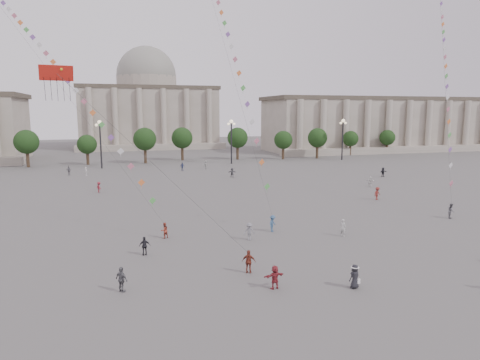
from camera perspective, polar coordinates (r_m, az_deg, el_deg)
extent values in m
plane|color=#53514E|center=(34.15, 5.48, -12.43)|extent=(360.00, 360.00, 0.00)
cube|color=gray|center=(151.87, 18.76, 6.92)|extent=(80.00, 22.00, 16.00)
cube|color=#4A4236|center=(151.86, 18.93, 10.16)|extent=(81.60, 22.44, 1.20)
cube|color=gray|center=(141.81, 21.62, 3.81)|extent=(84.00, 4.00, 2.00)
cube|color=gray|center=(159.91, -12.15, 8.00)|extent=(46.00, 30.00, 20.00)
cube|color=#4A4236|center=(160.10, -12.28, 11.79)|extent=(46.92, 30.60, 1.20)
cube|color=gray|center=(143.41, -11.52, 4.31)|extent=(48.30, 4.00, 2.00)
cylinder|color=gray|center=(160.21, -12.30, 12.47)|extent=(21.00, 21.00, 5.00)
sphere|color=gray|center=(160.38, -12.33, 13.36)|extent=(21.00, 21.00, 21.00)
cylinder|color=#37271B|center=(109.49, -25.75, 2.56)|extent=(0.70, 0.70, 3.52)
sphere|color=black|center=(109.19, -25.88, 4.48)|extent=(5.12, 5.12, 5.12)
cylinder|color=#37271B|center=(108.15, -19.47, 2.88)|extent=(0.70, 0.70, 3.52)
sphere|color=black|center=(107.85, -19.57, 4.82)|extent=(5.12, 5.12, 5.12)
cylinder|color=#37271B|center=(108.15, -13.10, 3.16)|extent=(0.70, 0.70, 3.52)
sphere|color=black|center=(107.84, -13.17, 5.10)|extent=(5.12, 5.12, 5.12)
cylinder|color=#37271B|center=(109.46, -6.81, 3.40)|extent=(0.70, 0.70, 3.52)
sphere|color=black|center=(109.16, -6.85, 5.32)|extent=(5.12, 5.12, 5.12)
cylinder|color=#37271B|center=(112.06, -0.74, 3.59)|extent=(0.70, 0.70, 3.52)
sphere|color=black|center=(111.76, -0.75, 5.47)|extent=(5.12, 5.12, 5.12)
cylinder|color=#37271B|center=(115.84, 5.00, 3.74)|extent=(0.70, 0.70, 3.52)
sphere|color=black|center=(115.56, 5.02, 5.56)|extent=(5.12, 5.12, 5.12)
cylinder|color=#37271B|center=(120.70, 10.33, 3.84)|extent=(0.70, 0.70, 3.52)
sphere|color=black|center=(120.43, 10.38, 5.59)|extent=(5.12, 5.12, 5.12)
cylinder|color=#37271B|center=(126.52, 15.20, 3.91)|extent=(0.70, 0.70, 3.52)
sphere|color=black|center=(126.26, 15.27, 5.57)|extent=(5.12, 5.12, 5.12)
cylinder|color=#37271B|center=(133.17, 19.63, 3.94)|extent=(0.70, 0.70, 3.52)
sphere|color=black|center=(132.92, 19.71, 5.52)|extent=(5.12, 5.12, 5.12)
cylinder|color=#262628|center=(99.78, -18.08, 4.34)|extent=(0.36, 0.36, 10.00)
sphere|color=#FFE5B2|center=(99.52, -18.23, 7.32)|extent=(0.90, 0.90, 0.90)
sphere|color=#FFE5B2|center=(99.56, -18.61, 6.95)|extent=(0.60, 0.60, 0.60)
sphere|color=#FFE5B2|center=(99.52, -17.80, 6.99)|extent=(0.60, 0.60, 0.60)
cylinder|color=#262628|center=(103.30, -1.16, 4.93)|extent=(0.36, 0.36, 10.00)
sphere|color=#FFE5B2|center=(103.06, -1.17, 7.81)|extent=(0.90, 0.90, 0.90)
sphere|color=#FFE5B2|center=(102.89, -1.55, 7.48)|extent=(0.60, 0.60, 0.60)
sphere|color=#FFE5B2|center=(103.26, -0.79, 7.48)|extent=(0.60, 0.60, 0.60)
cylinder|color=#262628|center=(114.84, 13.51, 5.10)|extent=(0.36, 0.36, 10.00)
sphere|color=#FFE5B2|center=(114.62, 13.60, 7.69)|extent=(0.90, 0.90, 0.90)
sphere|color=#FFE5B2|center=(114.28, 13.28, 7.40)|extent=(0.60, 0.60, 0.60)
sphere|color=#FFE5B2|center=(114.98, 13.90, 7.39)|extent=(0.60, 0.60, 0.60)
imported|color=navy|center=(92.29, -7.71, 1.79)|extent=(1.13, 0.74, 1.78)
imported|color=beige|center=(94.77, -4.62, 2.06)|extent=(1.33, 1.78, 1.87)
imported|color=slate|center=(42.27, 1.25, -6.88)|extent=(1.26, 0.92, 1.75)
imported|color=silver|center=(75.62, 16.97, -0.18)|extent=(1.53, 1.33, 1.67)
imported|color=maroon|center=(64.28, 17.84, -1.72)|extent=(1.36, 1.03, 1.86)
imported|color=black|center=(87.47, 18.54, 1.01)|extent=(1.78, 0.93, 1.84)
imported|color=silver|center=(89.73, -19.84, 1.11)|extent=(0.58, 0.73, 1.76)
imported|color=#5B5B5F|center=(82.29, -1.06, 1.00)|extent=(1.78, 1.08, 1.83)
imported|color=#B2B3AF|center=(44.83, 13.55, -6.18)|extent=(0.72, 0.78, 1.79)
imported|color=slate|center=(91.70, -21.86, 1.16)|extent=(1.12, 0.69, 1.78)
imported|color=maroon|center=(70.38, -18.29, -0.91)|extent=(1.08, 1.25, 1.68)
imported|color=maroon|center=(33.98, 1.18, -10.83)|extent=(1.18, 0.90, 1.86)
imported|color=#222127|center=(38.92, -12.59, -8.58)|extent=(0.98, 0.41, 1.67)
imported|color=maroon|center=(31.30, 4.66, -12.78)|extent=(1.65, 0.72, 1.72)
imported|color=#57585B|center=(31.75, -15.51, -12.67)|extent=(1.04, 1.10, 1.82)
imported|color=#993929|center=(43.57, -10.04, -6.63)|extent=(0.95, 0.86, 1.60)
imported|color=#38597E|center=(45.31, 4.37, -5.79)|extent=(1.27, 1.27, 1.77)
imported|color=#5D5D62|center=(56.58, 26.33, -3.71)|extent=(1.08, 1.10, 1.78)
imported|color=black|center=(32.33, 15.04, -12.32)|extent=(0.98, 0.78, 1.75)
cone|color=white|center=(32.07, 15.10, -11.08)|extent=(0.52, 0.52, 0.14)
cylinder|color=white|center=(32.09, 15.09, -11.18)|extent=(0.60, 0.60, 0.02)
cube|color=white|center=(32.45, 15.54, -12.87)|extent=(0.22, 0.10, 0.35)
cube|color=red|center=(32.68, -23.31, 12.98)|extent=(2.25, 0.84, 1.02)
cube|color=green|center=(32.71, -23.97, 13.37)|extent=(0.37, 0.24, 0.34)
cube|color=#1E3CA5|center=(32.63, -22.72, 13.46)|extent=(0.37, 0.24, 0.34)
sphere|color=gold|center=(32.67, -23.98, 13.38)|extent=(0.20, 0.20, 0.20)
sphere|color=gold|center=(32.59, -22.73, 13.47)|extent=(0.20, 0.20, 0.20)
cylinder|color=#3F3F3F|center=(31.83, -10.79, 1.46)|extent=(0.02, 0.02, 19.06)
cylinder|color=#3F3F3F|center=(63.19, -24.72, 13.88)|extent=(0.02, 0.02, 59.43)
cube|color=#58B654|center=(44.30, -11.58, -2.71)|extent=(0.76, 0.25, 0.76)
cube|color=orange|center=(45.44, -13.01, -0.32)|extent=(0.76, 0.25, 0.76)
cube|color=#CD6C85|center=(46.69, -14.35, 1.79)|extent=(0.76, 0.25, 0.76)
cube|color=white|center=(48.03, -15.63, 3.70)|extent=(0.76, 0.25, 0.76)
cube|color=#8A57AF|center=(49.44, -16.83, 5.44)|extent=(0.76, 0.25, 0.76)
cube|color=#58B654|center=(50.92, -17.97, 7.03)|extent=(0.76, 0.25, 0.76)
cube|color=orange|center=(52.46, -19.05, 8.49)|extent=(0.76, 0.25, 0.76)
cube|color=#CD6C85|center=(54.04, -20.07, 9.83)|extent=(0.76, 0.25, 0.76)
cube|color=white|center=(55.67, -21.04, 11.06)|extent=(0.76, 0.25, 0.76)
cube|color=#8A57AF|center=(57.34, -21.96, 12.20)|extent=(0.76, 0.25, 0.76)
cube|color=#58B654|center=(59.03, -22.83, 13.26)|extent=(0.76, 0.25, 0.76)
cube|color=orange|center=(60.76, -23.66, 14.23)|extent=(0.76, 0.25, 0.76)
cube|color=#CD6C85|center=(62.52, -24.45, 15.14)|extent=(0.76, 0.25, 0.76)
cube|color=white|center=(64.29, -25.21, 15.98)|extent=(0.76, 0.25, 0.76)
cube|color=#8A57AF|center=(66.09, -25.92, 16.76)|extent=(0.76, 0.25, 0.76)
cube|color=#58B654|center=(67.91, -26.60, 17.49)|extent=(0.76, 0.25, 0.76)
cube|color=orange|center=(69.74, -27.25, 18.17)|extent=(0.76, 0.25, 0.76)
cube|color=#CD6C85|center=(71.59, -27.88, 18.80)|extent=(0.76, 0.25, 0.76)
cube|color=white|center=(73.45, -28.47, 19.39)|extent=(0.76, 0.25, 0.76)
cube|color=#8A57AF|center=(75.33, -29.04, 19.95)|extent=(0.76, 0.25, 0.76)
cylinder|color=#3F3F3F|center=(69.28, -3.28, 21.36)|extent=(0.02, 0.02, 71.73)
cube|color=#58B654|center=(46.16, 3.63, -0.87)|extent=(0.76, 0.25, 0.76)
cube|color=orange|center=(47.47, 2.92, 2.38)|extent=(0.76, 0.25, 0.76)
cube|color=#CD6C85|center=(48.94, 2.24, 5.23)|extent=(0.76, 0.25, 0.76)
cube|color=white|center=(50.53, 1.60, 7.78)|extent=(0.76, 0.25, 0.76)
cube|color=#8A57AF|center=(52.23, 0.99, 10.08)|extent=(0.76, 0.25, 0.76)
cube|color=#58B654|center=(54.00, 0.41, 12.17)|extent=(0.76, 0.25, 0.76)
cube|color=orange|center=(55.84, -0.14, 14.07)|extent=(0.76, 0.25, 0.76)
cube|color=#CD6C85|center=(57.74, -0.66, 15.80)|extent=(0.76, 0.25, 0.76)
cube|color=white|center=(59.68, -1.15, 17.39)|extent=(0.76, 0.25, 0.76)
cube|color=#8A57AF|center=(61.67, -1.62, 18.85)|extent=(0.76, 0.25, 0.76)
cube|color=#58B654|center=(63.70, -2.07, 20.19)|extent=(0.76, 0.25, 0.76)
cube|color=orange|center=(65.75, -2.50, 21.42)|extent=(0.76, 0.25, 0.76)
cube|color=#CD6C85|center=(67.83, -2.91, 22.57)|extent=(0.76, 0.25, 0.76)
cylinder|color=#3F3F3F|center=(72.13, 25.58, 13.10)|extent=(0.02, 0.02, 47.75)
cube|color=#CD6C85|center=(57.51, 26.35, -0.39)|extent=(0.76, 0.25, 0.76)
cube|color=white|center=(58.73, 26.29, 1.76)|extent=(0.76, 0.25, 0.76)
cube|color=#8A57AF|center=(60.05, 26.23, 3.67)|extent=(0.76, 0.25, 0.76)
cube|color=#58B654|center=(61.43, 26.16, 5.41)|extent=(0.76, 0.25, 0.76)
cube|color=orange|center=(62.88, 26.09, 7.01)|extent=(0.76, 0.25, 0.76)
cube|color=#CD6C85|center=(64.36, 26.02, 8.50)|extent=(0.76, 0.25, 0.76)
cube|color=white|center=(65.89, 25.95, 9.88)|extent=(0.76, 0.25, 0.76)
cube|color=#8A57AF|center=(67.45, 25.88, 11.17)|extent=(0.76, 0.25, 0.76)
cube|color=#58B654|center=(69.05, 25.81, 12.38)|extent=(0.76, 0.25, 0.76)
cube|color=orange|center=(70.67, 25.75, 13.52)|extent=(0.76, 0.25, 0.76)
cube|color=#CD6C85|center=(72.31, 25.68, 14.58)|extent=(0.76, 0.25, 0.76)
cube|color=white|center=(73.98, 25.62, 15.58)|extent=(0.76, 0.25, 0.76)
cube|color=#8A57AF|center=(75.66, 25.55, 16.52)|extent=(0.76, 0.25, 0.76)
cube|color=#58B654|center=(77.37, 25.49, 17.41)|extent=(0.76, 0.25, 0.76)
cube|color=orange|center=(79.08, 25.43, 18.25)|extent=(0.76, 0.25, 0.76)
cube|color=#CD6C85|center=(80.81, 25.37, 19.05)|extent=(0.76, 0.25, 0.76)
cube|color=white|center=(82.56, 25.32, 19.80)|extent=(0.76, 0.25, 0.76)
cube|color=#8A57AF|center=(84.31, 25.26, 20.51)|extent=(0.76, 0.25, 0.76)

